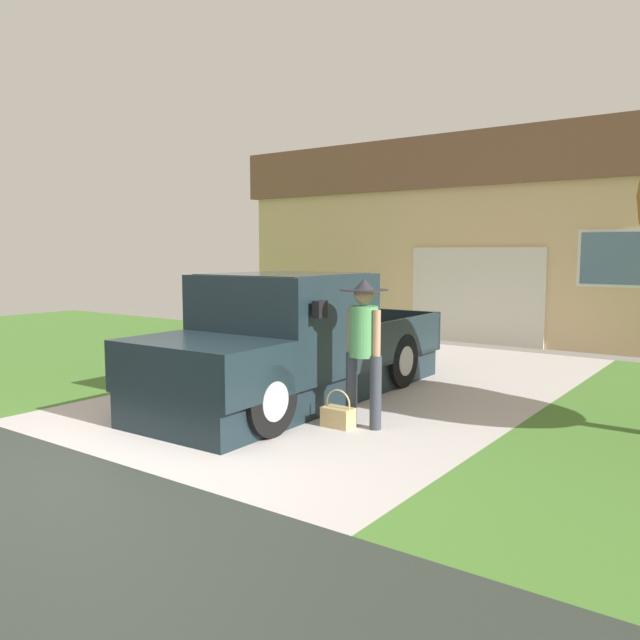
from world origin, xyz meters
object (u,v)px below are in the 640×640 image
Objects in this scene: handbag at (338,416)px; house_with_garage at (476,239)px; person_with_hat at (364,339)px; pickup_truck at (286,346)px; wheeled_trash_bin at (317,315)px.

house_with_garage reaches higher than handbag.
handbag is at bearing 52.07° from person_with_hat.
pickup_truck is 3.00× the size of person_with_hat.
house_with_garage is (-2.37, 9.83, 2.20)m from handbag.
house_with_garage is (-2.59, 9.63, 1.30)m from person_with_hat.
handbag is 0.04× the size of house_with_garage.
wheeled_trash_bin is (-4.40, 5.62, 0.46)m from handbag.
pickup_truck is at bearing -57.87° from wheeled_trash_bin.
pickup_truck is 0.47× the size of house_with_garage.
pickup_truck is 9.40m from house_with_garage.
person_with_hat is at bearing -74.96° from house_with_garage.
person_with_hat reaches higher than handbag.
person_with_hat is 3.85× the size of handbag.
handbag is (1.26, -0.63, -0.63)m from pickup_truck.
wheeled_trash_bin is (-4.61, 5.41, -0.44)m from person_with_hat.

